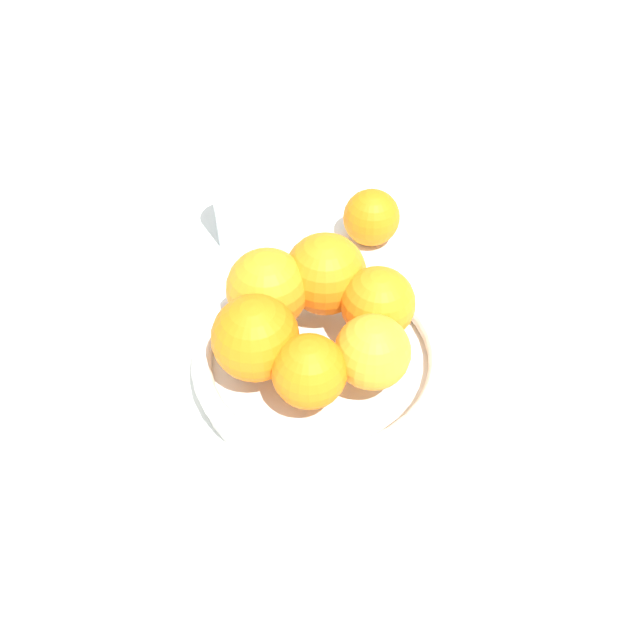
% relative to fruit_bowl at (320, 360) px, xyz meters
% --- Properties ---
extents(ground_plane, '(4.00, 4.00, 0.00)m').
position_rel_fruit_bowl_xyz_m(ground_plane, '(0.00, 0.00, -0.02)').
color(ground_plane, silver).
extents(fruit_bowl, '(0.25, 0.25, 0.04)m').
position_rel_fruit_bowl_xyz_m(fruit_bowl, '(0.00, 0.00, 0.00)').
color(fruit_bowl, silver).
rests_on(fruit_bowl, ground_plane).
extents(orange_pile, '(0.20, 0.19, 0.08)m').
position_rel_fruit_bowl_xyz_m(orange_pile, '(0.01, -0.00, 0.06)').
color(orange_pile, orange).
rests_on(orange_pile, fruit_bowl).
extents(stray_orange, '(0.07, 0.07, 0.07)m').
position_rel_fruit_bowl_xyz_m(stray_orange, '(0.11, -0.19, 0.01)').
color(stray_orange, orange).
rests_on(stray_orange, ground_plane).
extents(drinking_glass, '(0.07, 0.07, 0.11)m').
position_rel_fruit_bowl_xyz_m(drinking_glass, '(0.21, -0.08, 0.04)').
color(drinking_glass, silver).
rests_on(drinking_glass, ground_plane).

